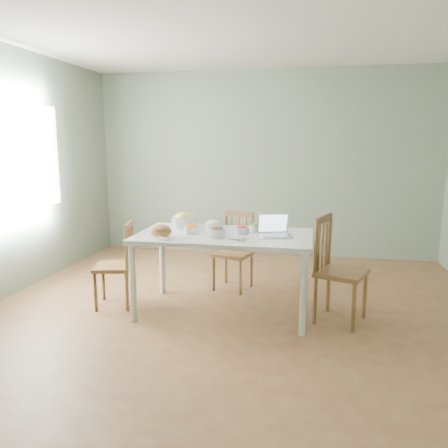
% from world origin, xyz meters
% --- Properties ---
extents(floor, '(5.00, 5.00, 0.00)m').
position_xyz_m(floor, '(0.00, 0.00, 0.00)').
color(floor, brown).
rests_on(floor, ground).
extents(ceiling, '(5.00, 5.00, 0.00)m').
position_xyz_m(ceiling, '(0.00, 0.00, 2.70)').
color(ceiling, white).
rests_on(ceiling, ground).
extents(wall_back, '(5.00, 0.00, 2.70)m').
position_xyz_m(wall_back, '(0.00, 2.50, 1.35)').
color(wall_back, slate).
rests_on(wall_back, ground).
extents(wall_front, '(5.00, 0.00, 2.70)m').
position_xyz_m(wall_front, '(0.00, -2.50, 1.35)').
color(wall_front, slate).
rests_on(wall_front, ground).
extents(window_left, '(0.04, 1.60, 1.20)m').
position_xyz_m(window_left, '(-2.48, 0.30, 1.50)').
color(window_left, white).
rests_on(window_left, ground).
extents(dining_table, '(1.68, 0.95, 0.79)m').
position_xyz_m(dining_table, '(-0.10, 0.04, 0.39)').
color(dining_table, white).
rests_on(dining_table, floor).
extents(chair_far, '(0.47, 0.46, 0.88)m').
position_xyz_m(chair_far, '(-0.14, 0.75, 0.44)').
color(chair_far, brown).
rests_on(chair_far, floor).
extents(chair_left, '(0.45, 0.46, 0.87)m').
position_xyz_m(chair_left, '(-1.24, -0.01, 0.44)').
color(chair_left, brown).
rests_on(chair_left, floor).
extents(chair_right, '(0.54, 0.56, 1.00)m').
position_xyz_m(chair_right, '(1.01, 0.02, 0.50)').
color(chair_right, brown).
rests_on(chair_right, floor).
extents(bread_boule, '(0.24, 0.24, 0.13)m').
position_xyz_m(bread_boule, '(-0.65, -0.23, 0.85)').
color(bread_boule, '#9E6D47').
rests_on(bread_boule, dining_table).
extents(butter_stick, '(0.12, 0.08, 0.03)m').
position_xyz_m(butter_stick, '(-0.58, -0.37, 0.81)').
color(butter_stick, silver).
rests_on(butter_stick, dining_table).
extents(bowl_squash, '(0.33, 0.33, 0.15)m').
position_xyz_m(bowl_squash, '(-0.58, 0.30, 0.87)').
color(bowl_squash, '#D0CB46').
rests_on(bowl_squash, dining_table).
extents(bowl_carrot, '(0.16, 0.16, 0.08)m').
position_xyz_m(bowl_carrot, '(-0.44, 0.03, 0.83)').
color(bowl_carrot, '#F35A00').
rests_on(bowl_carrot, dining_table).
extents(bowl_onion, '(0.23, 0.23, 0.10)m').
position_xyz_m(bowl_onion, '(-0.25, 0.23, 0.84)').
color(bowl_onion, white).
rests_on(bowl_onion, dining_table).
extents(bowl_mushroom, '(0.16, 0.16, 0.10)m').
position_xyz_m(bowl_mushroom, '(-0.14, -0.13, 0.84)').
color(bowl_mushroom, black).
rests_on(bowl_mushroom, dining_table).
extents(bowl_redpep, '(0.16, 0.16, 0.08)m').
position_xyz_m(bowl_redpep, '(0.06, 0.09, 0.83)').
color(bowl_redpep, red).
rests_on(bowl_redpep, dining_table).
extents(bowl_broccoli, '(0.17, 0.17, 0.09)m').
position_xyz_m(bowl_broccoli, '(0.19, 0.22, 0.83)').
color(bowl_broccoli, '#296417').
rests_on(bowl_broccoli, dining_table).
extents(flatbread, '(0.25, 0.25, 0.02)m').
position_xyz_m(flatbread, '(0.27, 0.40, 0.80)').
color(flatbread, tan).
rests_on(flatbread, dining_table).
extents(basil_bunch, '(0.19, 0.19, 0.02)m').
position_xyz_m(basil_bunch, '(0.07, -0.19, 0.80)').
color(basil_bunch, '#35752C').
rests_on(basil_bunch, dining_table).
extents(laptop, '(0.35, 0.32, 0.21)m').
position_xyz_m(laptop, '(0.39, 0.01, 0.89)').
color(laptop, silver).
rests_on(laptop, dining_table).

